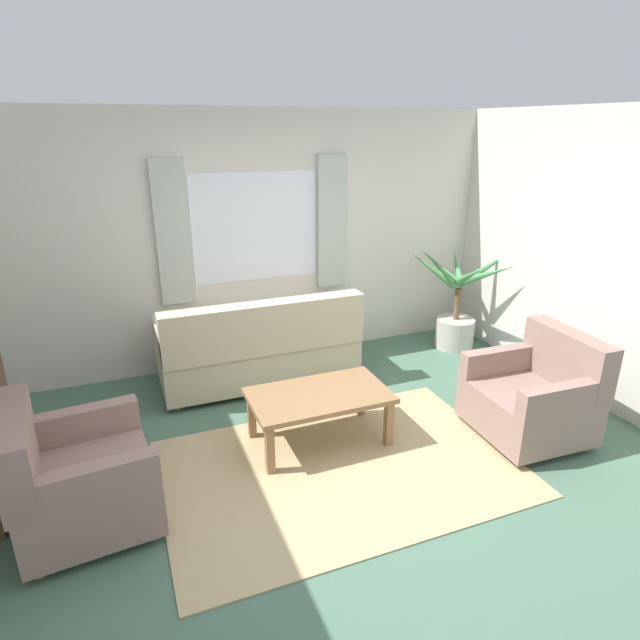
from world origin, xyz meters
name	(u,v)px	position (x,y,z in m)	size (l,w,h in m)	color
ground_plane	(340,469)	(0.00, 0.00, 0.00)	(6.24, 6.24, 0.00)	#476B56
wall_back	(255,241)	(0.00, 2.26, 1.30)	(5.32, 0.12, 2.60)	silver
wall_right	(632,268)	(2.66, 0.00, 1.30)	(0.12, 4.40, 2.60)	silver
window_with_curtains	(256,228)	(0.00, 2.18, 1.45)	(1.98, 0.07, 1.40)	white
area_rug	(340,468)	(0.00, 0.00, 0.01)	(2.61, 1.75, 0.01)	tan
couch	(260,349)	(-0.17, 1.59, 0.37)	(1.90, 0.82, 0.92)	#BCB293
armchair_left	(74,479)	(-1.79, 0.08, 0.35)	(0.90, 0.92, 0.88)	gray
armchair_right	(535,396)	(1.67, -0.14, 0.35)	(0.85, 0.87, 0.88)	gray
coffee_table	(319,400)	(-0.01, 0.40, 0.38)	(1.10, 0.64, 0.44)	olive
potted_plant	(457,308)	(2.16, 1.64, 0.48)	(1.26, 1.20, 1.18)	#B7B2A8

